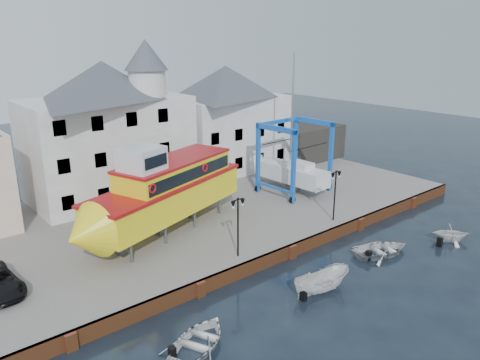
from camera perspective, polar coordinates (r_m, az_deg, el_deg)
ground at (r=34.27m, az=6.29°, el=-9.43°), size 140.00×140.00×0.00m
hardstanding at (r=41.74m, az=-4.58°, el=-3.59°), size 44.00×22.00×1.00m
quay_wall at (r=34.11m, az=6.19°, el=-8.62°), size 44.00×0.47×1.00m
building_white_main at (r=43.81m, az=-15.71°, el=6.14°), size 14.00×8.30×14.00m
building_white_right at (r=51.53m, az=-1.70°, el=7.54°), size 12.00×8.00×11.20m
shed_dark at (r=57.46m, az=7.47°, el=4.77°), size 8.00×7.00×4.00m
lamp_post_left at (r=30.87m, az=-0.25°, el=-3.94°), size 1.12×0.32×4.20m
lamp_post_right at (r=37.66m, az=11.57°, el=-0.32°), size 1.12×0.32×4.20m
tour_boat at (r=34.70m, az=-9.91°, el=-1.51°), size 16.52×8.81×7.03m
travel_lift at (r=45.01m, az=5.87°, el=1.48°), size 6.21×8.57×12.80m
motorboat_a at (r=30.46m, az=9.83°, el=-13.27°), size 4.28×2.29×1.57m
motorboat_b at (r=36.15m, az=16.82°, el=-8.63°), size 5.17×4.35×0.92m
motorboat_c at (r=40.17m, az=24.19°, el=-6.78°), size 3.80×3.80×1.52m
motorboat_d at (r=25.64m, az=-5.00°, el=-19.60°), size 5.26×4.68×0.90m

